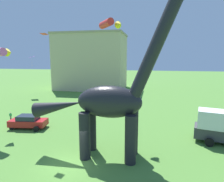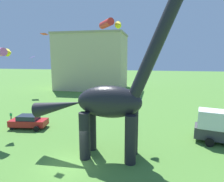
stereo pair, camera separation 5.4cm
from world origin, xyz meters
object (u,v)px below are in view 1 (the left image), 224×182
dinosaur_sculpture (109,102)px  kite_near_low (32,57)px  person_strolling_adult (11,115)px  kite_mid_left (44,34)px  person_photographer (88,110)px  kite_drifting (109,24)px  parked_sedan_left (28,121)px

dinosaur_sculpture → kite_near_low: size_ratio=5.73×
person_strolling_adult → kite_mid_left: kite_mid_left is taller
person_photographer → kite_mid_left: kite_mid_left is taller
kite_mid_left → kite_drifting: 6.54m
kite_near_low → kite_drifting: 27.78m
parked_sedan_left → kite_drifting: bearing=-2.9°
person_photographer → kite_near_low: (-16.84, 12.62, 7.46)m
parked_sedan_left → person_photographer: 8.09m
dinosaur_sculpture → parked_sedan_left: (-10.73, 4.55, -3.86)m
person_strolling_adult → person_photographer: 10.37m
kite_near_low → kite_mid_left: bearing=-53.7°
dinosaur_sculpture → person_photographer: dinosaur_sculpture is taller
parked_sedan_left → kite_drifting: size_ratio=1.61×
kite_near_low → dinosaur_sculpture: bearing=-46.3°
parked_sedan_left → kite_near_low: bearing=113.7°
person_photographer → kite_near_low: kite_near_low is taller
dinosaur_sculpture → person_strolling_adult: (-15.04, 6.90, -4.06)m
dinosaur_sculpture → kite_near_low: dinosaur_sculpture is taller
dinosaur_sculpture → kite_mid_left: 8.80m
dinosaur_sculpture → kite_near_low: (-22.20, 23.20, 3.71)m
parked_sedan_left → kite_drifting: 14.49m
kite_drifting → person_strolling_adult: bearing=173.7°
person_strolling_adult → kite_drifting: size_ratio=0.37×
parked_sedan_left → kite_mid_left: size_ratio=5.98×
parked_sedan_left → kite_drifting: kite_drifting is taller
kite_near_low → kite_drifting: (21.05, -17.83, 3.26)m
dinosaur_sculpture → kite_mid_left: (-6.48, 1.82, 5.68)m
parked_sedan_left → kite_near_low: kite_near_low is taller
kite_near_low → kite_drifting: bearing=-40.3°
dinosaur_sculpture → person_photographer: size_ratio=8.45×
kite_drifting → parked_sedan_left: bearing=-175.1°
parked_sedan_left → person_photographer: bearing=40.5°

